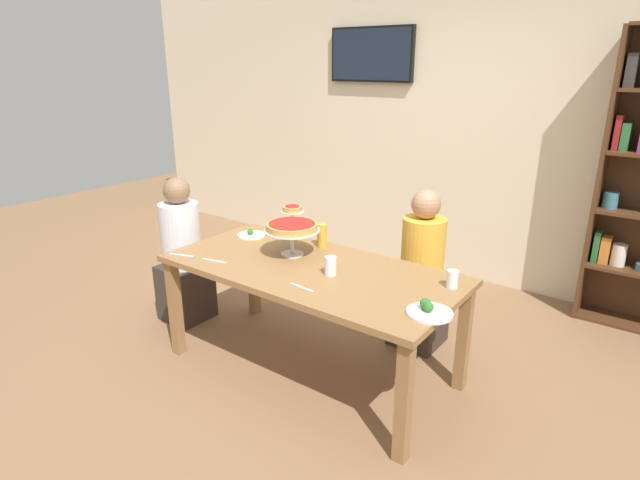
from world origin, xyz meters
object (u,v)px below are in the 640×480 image
Objects in this scene: diner_head_west at (183,260)px; water_glass_clear_near at (331,266)px; deep_dish_pizza_stand at (292,229)px; personal_pizza_stand at (292,216)px; cutlery_fork_near at (302,287)px; television at (371,55)px; dining_table at (311,279)px; beer_glass_amber_tall at (322,236)px; salad_plate_near_diner at (251,234)px; diner_far_right at (421,280)px; salad_plate_far_diner at (429,310)px; cutlery_knife_near at (181,255)px; water_glass_clear_far at (452,279)px; cutlery_fork_far at (215,261)px.

diner_head_west is 1.47m from water_glass_clear_near.
deep_dish_pizza_stand is 0.36m from personal_pizza_stand.
cutlery_fork_near is (1.41, -0.28, 0.25)m from diner_head_west.
water_glass_clear_near is (1.05, -2.14, -1.23)m from television.
dining_table is 2.66m from television.
dining_table is 5.10× the size of deep_dish_pizza_stand.
television is at bearing 116.17° from water_glass_clear_near.
cutlery_fork_near is (0.31, -0.62, -0.08)m from beer_glass_amber_tall.
television reaches higher than salad_plate_near_diner.
diner_far_right reaches higher than dining_table.
salad_plate_far_diner is (1.10, -0.24, -0.17)m from deep_dish_pizza_stand.
television is 2.90m from cutlery_fork_near.
deep_dish_pizza_stand is 2.23× the size of beer_glass_amber_tall.
salad_plate_far_diner is at bearing -10.74° from cutlery_knife_near.
cutlery_fork_near is (0.38, -0.38, -0.18)m from deep_dish_pizza_stand.
diner_head_west is at bearing 178.69° from water_glass_clear_near.
deep_dish_pizza_stand is (-0.23, 0.10, 0.27)m from dining_table.
television is 2.10m from personal_pizza_stand.
diner_far_right is at bearing 24.30° from cutlery_knife_near.
water_glass_clear_far is at bearing 15.21° from dining_table.
water_glass_clear_near is at bearing -33.04° from personal_pizza_stand.
salad_plate_far_diner is 2.05× the size of water_glass_clear_near.
water_glass_clear_far is 0.58× the size of cutlery_knife_near.
diner_far_right reaches higher than cutlery_fork_near.
diner_head_west reaches higher than personal_pizza_stand.
cutlery_knife_near is at bearing -142.76° from deep_dish_pizza_stand.
personal_pizza_stand is (-0.86, -0.37, 0.41)m from diner_far_right.
cutlery_fork_near is at bearing -47.42° from personal_pizza_stand.
diner_head_west is 0.98m from personal_pizza_stand.
salad_plate_near_diner is 0.54m from cutlery_fork_far.
beer_glass_amber_tall is at bearing -7.25° from personal_pizza_stand.
cutlery_fork_near is at bearing -13.53° from cutlery_knife_near.
beer_glass_amber_tall is at bearing 173.58° from water_glass_clear_far.
diner_head_west is 4.83× the size of salad_plate_far_diner.
television is 4.94× the size of cutlery_fork_near.
diner_head_west reaches higher than cutlery_fork_far.
water_glass_clear_far reaches higher than dining_table.
cutlery_fork_near and cutlery_fork_far have the same top height.
dining_table is 10.46× the size of cutlery_fork_near.
water_glass_clear_near is 0.71m from water_glass_clear_far.
cutlery_fork_far is at bearing -72.14° from salad_plate_near_diner.
beer_glass_amber_tall reaches higher than salad_plate_far_diner.
salad_plate_far_diner is (1.33, -0.53, -0.14)m from personal_pizza_stand.
diner_head_west is at bearing 173.79° from cutlery_fork_near.
salad_plate_near_diner is 1.23× the size of beer_glass_amber_tall.
personal_pizza_stand is 1.00× the size of salad_plate_far_diner.
television is 3.73× the size of salad_plate_far_diner.
personal_pizza_stand is at bearing 25.13° from diner_head_west.
salad_plate_near_diner is at bearing 155.37° from cutlery_fork_near.
cutlery_fork_near reaches higher than dining_table.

